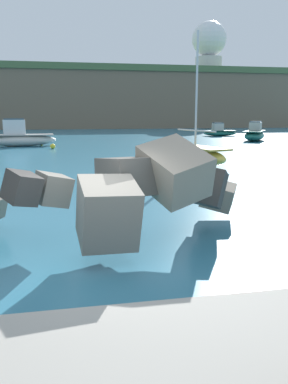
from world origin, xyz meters
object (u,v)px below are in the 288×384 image
at_px(boat_far_left, 190,154).
at_px(radar_dome, 209,44).
at_px(boat_near_right, 255,134).
at_px(mooring_buoy_middle, 53,146).
at_px(mooring_buoy_inner, 41,143).
at_px(boat_mid_right, 19,138).
at_px(boat_far_centre, 220,132).

height_order(boat_far_left, radar_dome, radar_dome).
distance_m(boat_near_right, mooring_buoy_middle, 22.05).
distance_m(boat_near_right, radar_dome, 52.48).
bearing_deg(mooring_buoy_inner, mooring_buoy_middle, -72.96).
xyz_separation_m(mooring_buoy_middle, radar_dome, (33.29, 54.03, 17.81)).
xyz_separation_m(mooring_buoy_inner, radar_dome, (34.43, 50.30, 17.81)).
distance_m(boat_mid_right, mooring_buoy_inner, 1.98).
bearing_deg(mooring_buoy_inner, boat_far_left, -58.86).
xyz_separation_m(boat_far_centre, radar_dome, (12.31, 38.64, 17.49)).
bearing_deg(mooring_buoy_middle, boat_far_centre, 36.28).
relative_size(mooring_buoy_inner, mooring_buoy_middle, 1.00).
height_order(mooring_buoy_inner, mooring_buoy_middle, same).
xyz_separation_m(boat_near_right, boat_far_left, (-12.97, -17.81, -0.11)).
height_order(boat_far_centre, radar_dome, radar_dome).
bearing_deg(radar_dome, boat_mid_right, -125.60).
bearing_deg(boat_near_right, mooring_buoy_middle, -164.26).
distance_m(boat_far_centre, mooring_buoy_middle, 26.01).
distance_m(boat_far_centre, radar_dome, 44.16).
distance_m(boat_mid_right, radar_dome, 64.67).
height_order(boat_near_right, boat_far_centre, boat_near_right).
xyz_separation_m(boat_mid_right, boat_far_left, (11.26, -15.18, -0.18)).
bearing_deg(boat_near_right, boat_mid_right, -173.80).
relative_size(boat_far_left, mooring_buoy_middle, 16.73).
relative_size(boat_far_centre, radar_dome, 0.41).
height_order(boat_near_right, radar_dome, radar_dome).
distance_m(boat_far_left, mooring_buoy_inner, 18.18).
distance_m(boat_far_centre, mooring_buoy_inner, 25.00).
xyz_separation_m(boat_mid_right, mooring_buoy_inner, (1.86, 0.38, -0.56)).
relative_size(mooring_buoy_middle, radar_dome, 0.04).
height_order(boat_far_left, mooring_buoy_inner, boat_far_left).
bearing_deg(radar_dome, mooring_buoy_middle, -121.63).
bearing_deg(mooring_buoy_inner, boat_far_centre, 27.80).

